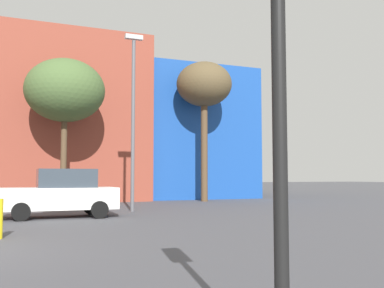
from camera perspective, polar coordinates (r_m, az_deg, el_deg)
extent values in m
cube|color=#19479E|center=(35.76, -1.95, 0.77)|extent=(8.17, 12.55, 9.21)
cube|color=white|center=(17.47, -16.58, -6.65)|extent=(4.16, 1.78, 0.79)
cube|color=#333D47|center=(17.48, -15.72, -4.23)|extent=(2.08, 1.59, 0.69)
cylinder|color=black|center=(16.50, -20.97, -8.08)|extent=(0.63, 0.22, 0.63)
cylinder|color=black|center=(18.32, -21.09, -7.66)|extent=(0.63, 0.22, 0.63)
cylinder|color=black|center=(16.78, -11.70, -8.20)|extent=(0.63, 0.22, 0.63)
cylinder|color=black|center=(18.57, -12.73, -7.79)|extent=(0.63, 0.22, 0.63)
cylinder|color=black|center=(3.69, 11.19, -3.63)|extent=(0.12, 0.12, 3.09)
cylinder|color=brown|center=(27.78, 1.57, -0.75)|extent=(0.42, 0.42, 6.36)
ellipsoid|color=brown|center=(28.33, 1.56, 7.63)|extent=(3.48, 3.48, 2.78)
cylinder|color=brown|center=(24.37, -16.05, -1.80)|extent=(0.32, 0.32, 4.93)
ellipsoid|color=#476033|center=(24.78, -15.88, 6.58)|extent=(4.18, 4.18, 3.35)
cylinder|color=#59595E|center=(19.99, -7.53, 2.45)|extent=(0.16, 0.16, 7.63)
cube|color=#B2B2B2|center=(20.82, -7.43, 13.35)|extent=(0.80, 0.24, 0.20)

